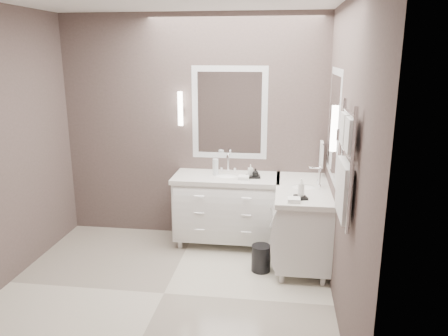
# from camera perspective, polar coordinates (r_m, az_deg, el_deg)

# --- Properties ---
(floor) EXTENTS (3.20, 3.00, 0.01)m
(floor) POSITION_cam_1_polar(r_m,az_deg,el_deg) (4.41, -7.84, -15.96)
(floor) COLOR beige
(floor) RESTS_ON ground
(wall_back) EXTENTS (3.20, 0.01, 2.70)m
(wall_back) POSITION_cam_1_polar(r_m,az_deg,el_deg) (5.33, -4.10, 5.15)
(wall_back) COLOR #534542
(wall_back) RESTS_ON floor
(wall_front) EXTENTS (3.20, 0.01, 2.70)m
(wall_front) POSITION_cam_1_polar(r_m,az_deg,el_deg) (2.55, -17.87, -6.36)
(wall_front) COLOR #534542
(wall_front) RESTS_ON floor
(wall_right) EXTENTS (0.01, 3.00, 2.70)m
(wall_right) POSITION_cam_1_polar(r_m,az_deg,el_deg) (3.79, 15.52, 0.67)
(wall_right) COLOR #534542
(wall_right) RESTS_ON floor
(vanity_back) EXTENTS (1.24, 0.59, 0.97)m
(vanity_back) POSITION_cam_1_polar(r_m,az_deg,el_deg) (5.21, 0.33, -4.89)
(vanity_back) COLOR white
(vanity_back) RESTS_ON floor
(vanity_right) EXTENTS (0.59, 1.24, 0.97)m
(vanity_right) POSITION_cam_1_polar(r_m,az_deg,el_deg) (4.87, 10.16, -6.54)
(vanity_right) COLOR white
(vanity_right) RESTS_ON floor
(mirror_back) EXTENTS (0.90, 0.02, 1.10)m
(mirror_back) POSITION_cam_1_polar(r_m,az_deg,el_deg) (5.21, 0.72, 7.19)
(mirror_back) COLOR white
(mirror_back) RESTS_ON wall_back
(mirror_right) EXTENTS (0.02, 0.90, 1.10)m
(mirror_right) POSITION_cam_1_polar(r_m,az_deg,el_deg) (4.52, 14.16, 5.58)
(mirror_right) COLOR white
(mirror_right) RESTS_ON wall_right
(sconce_back) EXTENTS (0.06, 0.06, 0.40)m
(sconce_back) POSITION_cam_1_polar(r_m,az_deg,el_deg) (5.25, -5.73, 7.64)
(sconce_back) COLOR white
(sconce_back) RESTS_ON wall_back
(sconce_right) EXTENTS (0.06, 0.06, 0.40)m
(sconce_right) POSITION_cam_1_polar(r_m,az_deg,el_deg) (3.94, 14.19, 4.90)
(sconce_right) COLOR white
(sconce_right) RESTS_ON wall_right
(towel_bar_corner) EXTENTS (0.03, 0.22, 0.30)m
(towel_bar_corner) POSITION_cam_1_polar(r_m,az_deg,el_deg) (5.15, 12.62, 1.82)
(towel_bar_corner) COLOR white
(towel_bar_corner) RESTS_ON wall_right
(towel_ladder) EXTENTS (0.06, 0.58, 0.90)m
(towel_ladder) POSITION_cam_1_polar(r_m,az_deg,el_deg) (3.38, 15.53, -0.24)
(towel_ladder) COLOR white
(towel_ladder) RESTS_ON wall_right
(waste_bin) EXTENTS (0.24, 0.24, 0.28)m
(waste_bin) POSITION_cam_1_polar(r_m,az_deg,el_deg) (4.72, 4.85, -11.65)
(waste_bin) COLOR black
(waste_bin) RESTS_ON floor
(amenity_tray_back) EXTENTS (0.18, 0.14, 0.02)m
(amenity_tray_back) POSITION_cam_1_polar(r_m,az_deg,el_deg) (5.04, 3.80, -1.11)
(amenity_tray_back) COLOR black
(amenity_tray_back) RESTS_ON vanity_back
(amenity_tray_right) EXTENTS (0.14, 0.17, 0.02)m
(amenity_tray_right) POSITION_cam_1_polar(r_m,az_deg,el_deg) (4.38, 10.00, -3.78)
(amenity_tray_right) COLOR black
(amenity_tray_right) RESTS_ON vanity_right
(water_bottle) EXTENTS (0.07, 0.07, 0.19)m
(water_bottle) POSITION_cam_1_polar(r_m,az_deg,el_deg) (5.10, -1.12, 0.12)
(water_bottle) COLOR silver
(water_bottle) RESTS_ON vanity_back
(soap_bottle_a) EXTENTS (0.07, 0.07, 0.12)m
(soap_bottle_a) POSITION_cam_1_polar(r_m,az_deg,el_deg) (5.04, 3.49, -0.23)
(soap_bottle_a) COLOR white
(soap_bottle_a) RESTS_ON amenity_tray_back
(soap_bottle_b) EXTENTS (0.09, 0.09, 0.09)m
(soap_bottle_b) POSITION_cam_1_polar(r_m,az_deg,el_deg) (4.99, 4.13, -0.57)
(soap_bottle_b) COLOR black
(soap_bottle_b) RESTS_ON amenity_tray_back
(soap_bottle_c) EXTENTS (0.09, 0.09, 0.18)m
(soap_bottle_c) POSITION_cam_1_polar(r_m,az_deg,el_deg) (4.35, 10.06, -2.52)
(soap_bottle_c) COLOR white
(soap_bottle_c) RESTS_ON amenity_tray_right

